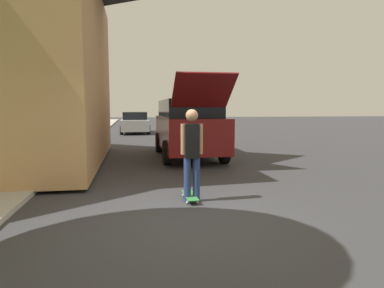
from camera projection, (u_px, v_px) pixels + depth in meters
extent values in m
plane|color=#333335|center=(182.00, 217.00, 5.44)|extent=(120.00, 120.00, 0.00)
cube|color=#ADA89E|center=(41.00, 162.00, 10.69)|extent=(1.80, 80.00, 0.10)
cube|color=maroon|center=(188.00, 132.00, 12.03)|extent=(1.88, 5.06, 1.07)
cube|color=black|center=(187.00, 108.00, 12.07)|extent=(1.73, 3.95, 0.59)
cylinder|color=black|center=(159.00, 142.00, 13.47)|extent=(0.24, 0.75, 0.75)
cylinder|color=black|center=(204.00, 142.00, 13.77)|extent=(0.24, 0.75, 0.75)
cylinder|color=black|center=(167.00, 153.00, 10.39)|extent=(0.24, 0.75, 0.75)
cylinder|color=black|center=(224.00, 151.00, 10.70)|extent=(0.24, 0.75, 0.75)
cube|color=maroon|center=(203.00, 91.00, 9.37)|extent=(1.65, 1.25, 0.89)
cube|color=#B7B7BC|center=(135.00, 125.00, 23.67)|extent=(1.81, 4.50, 0.72)
cube|color=black|center=(135.00, 116.00, 23.50)|extent=(1.59, 2.34, 0.52)
cylinder|color=black|center=(123.00, 128.00, 24.87)|extent=(0.20, 0.61, 0.61)
cylinder|color=black|center=(147.00, 127.00, 25.17)|extent=(0.20, 0.61, 0.61)
cylinder|color=black|center=(122.00, 130.00, 22.23)|extent=(0.20, 0.61, 0.61)
cylinder|color=black|center=(149.00, 130.00, 22.53)|extent=(0.20, 0.61, 0.61)
cylinder|color=navy|center=(187.00, 180.00, 6.29)|extent=(0.13, 0.13, 0.82)
cylinder|color=navy|center=(196.00, 180.00, 6.32)|extent=(0.13, 0.13, 0.82)
cube|color=black|center=(192.00, 141.00, 6.23)|extent=(0.25, 0.20, 0.62)
sphere|color=#9E7051|center=(192.00, 115.00, 6.18)|extent=(0.23, 0.23, 0.23)
cylinder|color=#9E7051|center=(183.00, 139.00, 6.20)|extent=(0.09, 0.09, 0.55)
cylinder|color=#9E7051|center=(200.00, 139.00, 6.26)|extent=(0.09, 0.09, 0.55)
cube|color=#337F3D|center=(190.00, 195.00, 6.43)|extent=(0.21, 0.82, 0.02)
cylinder|color=silver|center=(183.00, 195.00, 6.67)|extent=(0.03, 0.06, 0.06)
cylinder|color=silver|center=(193.00, 195.00, 6.70)|extent=(0.03, 0.06, 0.06)
cylinder|color=silver|center=(187.00, 202.00, 6.17)|extent=(0.03, 0.06, 0.06)
cylinder|color=silver|center=(197.00, 202.00, 6.21)|extent=(0.03, 0.06, 0.06)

